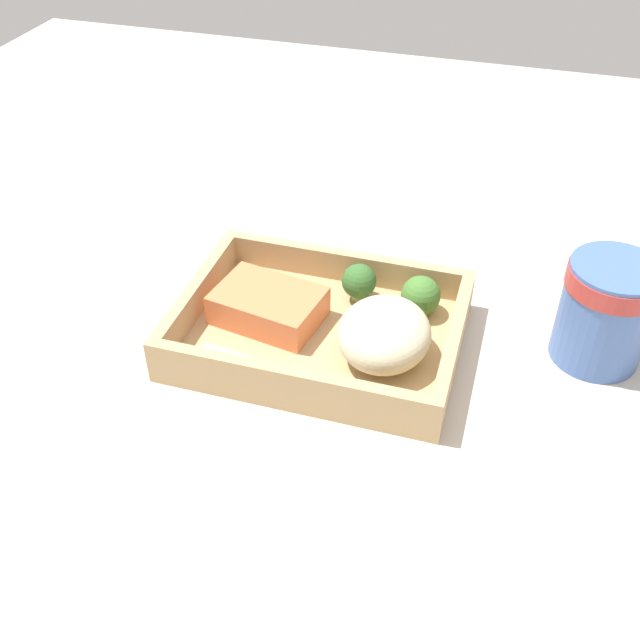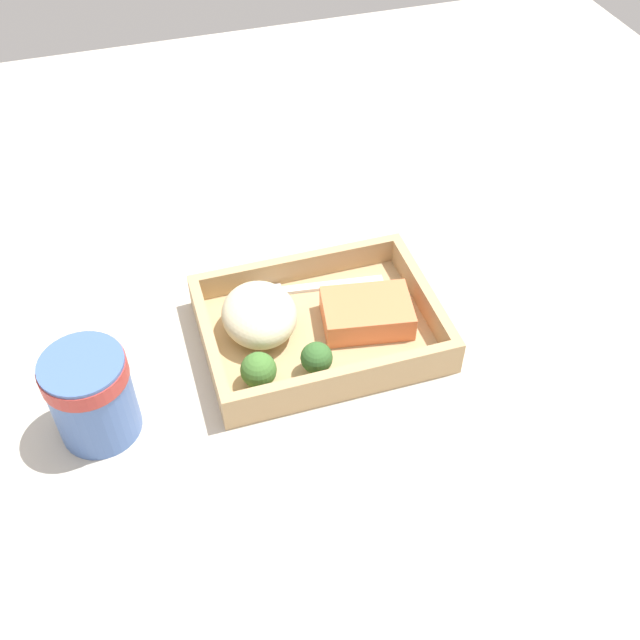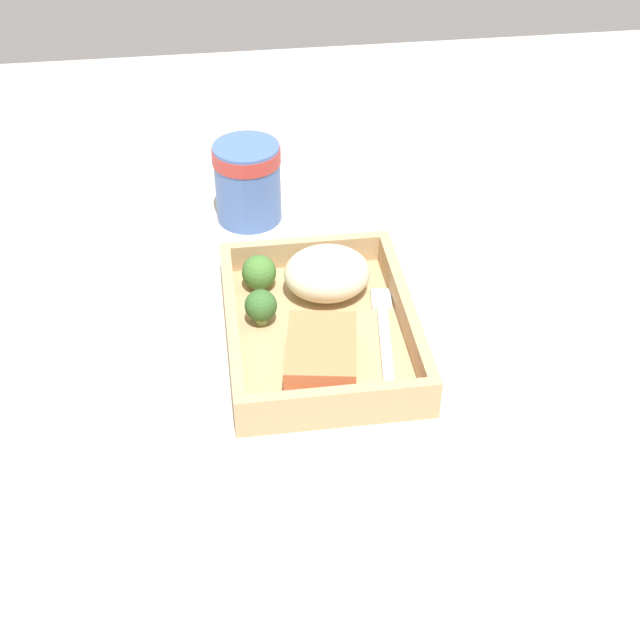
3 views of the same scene
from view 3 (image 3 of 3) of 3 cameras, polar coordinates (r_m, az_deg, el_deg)
name	(u,v)px [view 3 (image 3 of 3)]	position (r cm, az deg, el deg)	size (l,w,h in cm)	color
ground_plane	(320,347)	(96.14, 0.00, -1.72)	(160.00, 160.00, 2.00)	beige
takeout_tray	(320,335)	(95.11, 0.00, -0.98)	(26.56, 19.69, 1.20)	tan
tray_rim	(320,319)	(93.70, 0.00, 0.06)	(26.56, 19.69, 3.26)	tan
salmon_fillet	(321,354)	(89.56, 0.10, -2.16)	(10.05, 6.98, 3.12)	#E97948
mashed_potatoes	(327,273)	(98.40, 0.45, 3.02)	(8.44, 9.59, 5.42)	beige
broccoli_floret_1	(259,273)	(99.75, -3.92, 3.04)	(3.88, 3.88, 4.11)	#799654
broccoli_floret_2	(261,306)	(94.61, -3.81, 0.89)	(3.48, 3.48, 4.09)	#87A260
fork	(384,329)	(94.94, 4.12, -0.55)	(15.88, 3.72, 0.44)	silver
paper_cup	(248,178)	(112.61, -4.66, 9.03)	(8.46, 8.46, 10.23)	#4768AC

